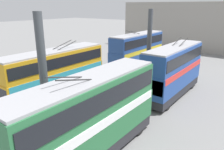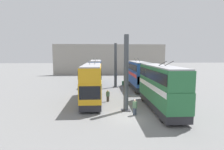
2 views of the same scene
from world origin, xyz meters
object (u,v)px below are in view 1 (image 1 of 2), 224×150
(oil_drum, at_px, (168,77))
(bus_left_near, at_px, (90,114))
(bus_left_far, at_px, (173,68))
(bus_right_mid, at_px, (138,49))
(person_aisle_foreground, at_px, (35,138))
(bus_right_near, at_px, (55,74))
(person_by_right_row, at_px, (72,100))

(oil_drum, bearing_deg, bus_left_near, -172.45)
(bus_left_far, xyz_separation_m, bus_right_mid, (6.57, 8.07, -0.00))
(person_aisle_foreground, bearing_deg, bus_right_near, -95.93)
(bus_right_near, bearing_deg, person_by_right_row, -91.92)
(bus_right_mid, bearing_deg, bus_right_near, 180.00)
(person_by_right_row, bearing_deg, person_aisle_foreground, -6.91)
(bus_right_mid, distance_m, person_by_right_row, 15.31)
(bus_left_near, height_order, person_aisle_foreground, bus_left_near)
(bus_left_near, bearing_deg, bus_left_far, 0.00)
(bus_left_far, distance_m, bus_right_mid, 10.40)
(bus_right_near, distance_m, bus_right_mid, 14.95)
(bus_right_mid, bearing_deg, bus_left_far, -129.17)
(bus_left_far, distance_m, bus_right_near, 11.63)
(bus_left_near, distance_m, person_aisle_foreground, 4.24)
(bus_left_near, relative_size, bus_right_near, 1.01)
(bus_left_far, xyz_separation_m, oil_drum, (4.32, 2.21, -2.51))
(bus_right_near, distance_m, person_aisle_foreground, 7.68)
(bus_right_near, relative_size, person_by_right_row, 6.60)
(bus_left_near, xyz_separation_m, person_aisle_foreground, (-1.69, 3.30, -2.05))
(bus_right_near, bearing_deg, bus_right_mid, -0.00)
(bus_left_far, height_order, person_aisle_foreground, bus_left_far)
(bus_right_mid, bearing_deg, bus_left_near, -156.93)
(person_by_right_row, height_order, person_aisle_foreground, person_aisle_foreground)
(person_aisle_foreground, xyz_separation_m, oil_drum, (18.38, -1.09, -0.47))
(bus_left_far, height_order, bus_right_mid, bus_right_mid)
(bus_right_near, xyz_separation_m, oil_drum, (12.70, -5.85, -2.48))
(bus_left_near, height_order, bus_right_mid, bus_left_near)
(person_aisle_foreground, bearing_deg, person_by_right_row, -110.56)
(bus_left_near, relative_size, bus_left_far, 1.10)
(bus_right_mid, height_order, person_aisle_foreground, bus_right_mid)
(bus_left_far, height_order, oil_drum, bus_left_far)
(person_aisle_foreground, bearing_deg, oil_drum, -139.30)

